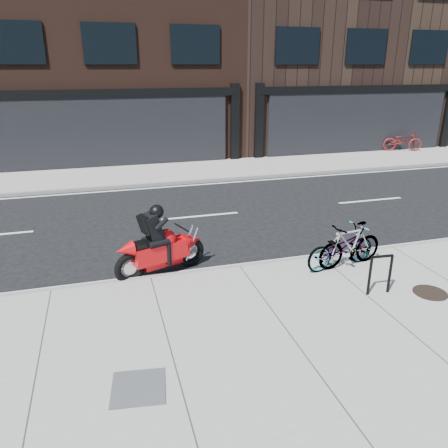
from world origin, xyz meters
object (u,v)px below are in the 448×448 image
object	(u,v)px
bike_rack	(380,271)
motorcycle	(164,245)
manhole_cover	(430,293)
utility_grate	(138,388)
bicycle_rear	(350,245)
bicycle_front	(341,248)
bicycle_far	(403,141)

from	to	relation	value
bike_rack	motorcycle	distance (m)	4.52
manhole_cover	utility_grate	world-z (taller)	same
bicycle_rear	manhole_cover	distance (m)	1.88
manhole_cover	utility_grate	xyz separation A→B (m)	(-5.84, -1.15, 0.00)
bicycle_front	bicycle_far	distance (m)	15.53
bike_rack	motorcycle	world-z (taller)	motorcycle
bicycle_rear	bicycle_far	world-z (taller)	bicycle_far
bike_rack	motorcycle	xyz separation A→B (m)	(-3.87, 2.33, 0.05)
motorcycle	manhole_cover	xyz separation A→B (m)	(4.88, -2.61, -0.53)
bicycle_far	motorcycle	bearing A→B (deg)	146.16
manhole_cover	utility_grate	size ratio (longest dim) A/B	0.88
bicycle_front	motorcycle	size ratio (longest dim) A/B	0.83
bicycle_far	utility_grate	xyz separation A→B (m)	(-15.04, -14.33, -0.51)
motorcycle	bicycle_far	bearing A→B (deg)	18.03
motorcycle	manhole_cover	size ratio (longest dim) A/B	3.20
bicycle_rear	manhole_cover	bearing A→B (deg)	20.75
bike_rack	bicycle_front	distance (m)	1.30
motorcycle	utility_grate	bearing A→B (deg)	-123.16
bicycle_far	bike_rack	bearing A→B (deg)	160.92
bicycle_front	motorcycle	bearing A→B (deg)	64.45
bicycle_far	bicycle_front	bearing A→B (deg)	157.60
bike_rack	bicycle_far	world-z (taller)	bicycle_far
motorcycle	bicycle_front	bearing A→B (deg)	-34.28
bicycle_front	bicycle_far	xyz separation A→B (m)	(10.33, 11.60, 0.06)
bike_rack	manhole_cover	size ratio (longest dim) A/B	1.25
motorcycle	bicycle_far	world-z (taller)	motorcycle
bike_rack	bicycle_rear	bearing A→B (deg)	85.05
bicycle_front	bicycle_far	size ratio (longest dim) A/B	0.89
bicycle_front	bicycle_far	world-z (taller)	bicycle_far
motorcycle	bicycle_far	size ratio (longest dim) A/B	1.07
manhole_cover	bicycle_far	bearing A→B (deg)	55.10
bicycle_front	manhole_cover	xyz separation A→B (m)	(1.13, -1.58, -0.46)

